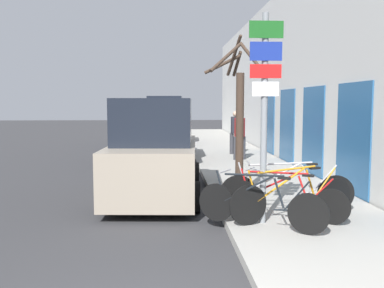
{
  "coord_description": "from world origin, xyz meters",
  "views": [
    {
      "loc": [
        -0.02,
        -3.45,
        2.27
      ],
      "look_at": [
        0.59,
        7.32,
        1.21
      ],
      "focal_mm": 40.0,
      "sensor_mm": 36.0,
      "label": 1
    }
  ],
  "objects_px": {
    "bicycle_3": "(287,191)",
    "pedestrian_near": "(240,132)",
    "bicycle_1": "(293,197)",
    "street_tree": "(238,118)",
    "parked_car_2": "(166,124)",
    "bicycle_0": "(260,205)",
    "parked_car_1": "(164,137)",
    "bicycle_2": "(284,198)",
    "parked_car_0": "(155,154)",
    "pedestrian_far": "(235,129)",
    "signpost": "(264,107)"
  },
  "relations": [
    {
      "from": "bicycle_3",
      "to": "pedestrian_near",
      "type": "bearing_deg",
      "value": 0.92
    },
    {
      "from": "bicycle_1",
      "to": "street_tree",
      "type": "relative_size",
      "value": 0.67
    },
    {
      "from": "parked_car_2",
      "to": "street_tree",
      "type": "bearing_deg",
      "value": -79.49
    },
    {
      "from": "bicycle_0",
      "to": "pedestrian_near",
      "type": "height_order",
      "value": "pedestrian_near"
    },
    {
      "from": "bicycle_0",
      "to": "street_tree",
      "type": "distance_m",
      "value": 2.87
    },
    {
      "from": "bicycle_3",
      "to": "parked_car_1",
      "type": "bearing_deg",
      "value": 20.19
    },
    {
      "from": "bicycle_2",
      "to": "bicycle_1",
      "type": "bearing_deg",
      "value": -109.57
    },
    {
      "from": "parked_car_2",
      "to": "bicycle_3",
      "type": "bearing_deg",
      "value": -77.49
    },
    {
      "from": "parked_car_0",
      "to": "pedestrian_far",
      "type": "xyz_separation_m",
      "value": [
        3.06,
        7.29,
        0.11
      ]
    },
    {
      "from": "bicycle_3",
      "to": "signpost",
      "type": "bearing_deg",
      "value": 142.37
    },
    {
      "from": "signpost",
      "to": "bicycle_0",
      "type": "height_order",
      "value": "signpost"
    },
    {
      "from": "bicycle_3",
      "to": "street_tree",
      "type": "xyz_separation_m",
      "value": [
        -0.71,
        1.52,
        1.34
      ]
    },
    {
      "from": "bicycle_2",
      "to": "street_tree",
      "type": "xyz_separation_m",
      "value": [
        -0.54,
        1.94,
        1.38
      ]
    },
    {
      "from": "parked_car_2",
      "to": "street_tree",
      "type": "distance_m",
      "value": 12.87
    },
    {
      "from": "signpost",
      "to": "parked_car_1",
      "type": "xyz_separation_m",
      "value": [
        -1.8,
        8.89,
        -1.23
      ]
    },
    {
      "from": "signpost",
      "to": "parked_car_2",
      "type": "xyz_separation_m",
      "value": [
        -1.77,
        14.97,
        -1.03
      ]
    },
    {
      "from": "bicycle_1",
      "to": "street_tree",
      "type": "bearing_deg",
      "value": -0.41
    },
    {
      "from": "bicycle_3",
      "to": "parked_car_1",
      "type": "distance_m",
      "value": 8.53
    },
    {
      "from": "signpost",
      "to": "parked_car_2",
      "type": "relative_size",
      "value": 0.74
    },
    {
      "from": "parked_car_0",
      "to": "pedestrian_near",
      "type": "height_order",
      "value": "parked_car_0"
    },
    {
      "from": "bicycle_1",
      "to": "parked_car_0",
      "type": "height_order",
      "value": "parked_car_0"
    },
    {
      "from": "bicycle_0",
      "to": "parked_car_0",
      "type": "distance_m",
      "value": 3.56
    },
    {
      "from": "bicycle_2",
      "to": "pedestrian_near",
      "type": "bearing_deg",
      "value": 29.98
    },
    {
      "from": "pedestrian_near",
      "to": "pedestrian_far",
      "type": "relative_size",
      "value": 1.01
    },
    {
      "from": "pedestrian_near",
      "to": "parked_car_2",
      "type": "bearing_deg",
      "value": 100.68
    },
    {
      "from": "parked_car_0",
      "to": "pedestrian_near",
      "type": "bearing_deg",
      "value": 65.95
    },
    {
      "from": "pedestrian_near",
      "to": "pedestrian_far",
      "type": "xyz_separation_m",
      "value": [
        0.11,
        1.69,
        -0.01
      ]
    },
    {
      "from": "signpost",
      "to": "parked_car_0",
      "type": "height_order",
      "value": "signpost"
    },
    {
      "from": "bicycle_2",
      "to": "parked_car_1",
      "type": "relative_size",
      "value": 0.41
    },
    {
      "from": "parked_car_0",
      "to": "parked_car_1",
      "type": "xyz_separation_m",
      "value": [
        0.16,
        6.18,
        -0.1
      ]
    },
    {
      "from": "parked_car_0",
      "to": "pedestrian_near",
      "type": "xyz_separation_m",
      "value": [
        2.95,
        5.61,
        0.12
      ]
    },
    {
      "from": "pedestrian_near",
      "to": "parked_car_1",
      "type": "bearing_deg",
      "value": 156.48
    },
    {
      "from": "pedestrian_near",
      "to": "street_tree",
      "type": "height_order",
      "value": "street_tree"
    },
    {
      "from": "signpost",
      "to": "bicycle_2",
      "type": "height_order",
      "value": "signpost"
    },
    {
      "from": "bicycle_3",
      "to": "street_tree",
      "type": "relative_size",
      "value": 0.72
    },
    {
      "from": "bicycle_2",
      "to": "pedestrian_near",
      "type": "relative_size",
      "value": 1.11
    },
    {
      "from": "pedestrian_far",
      "to": "parked_car_1",
      "type": "bearing_deg",
      "value": -150.09
    },
    {
      "from": "signpost",
      "to": "bicycle_1",
      "type": "bearing_deg",
      "value": 13.71
    },
    {
      "from": "bicycle_1",
      "to": "pedestrian_far",
      "type": "bearing_deg",
      "value": -20.78
    },
    {
      "from": "bicycle_1",
      "to": "parked_car_1",
      "type": "bearing_deg",
      "value": -2.53
    },
    {
      "from": "parked_car_0",
      "to": "parked_car_2",
      "type": "distance_m",
      "value": 12.27
    },
    {
      "from": "bicycle_3",
      "to": "parked_car_2",
      "type": "xyz_separation_m",
      "value": [
        -2.41,
        14.25,
        0.58
      ]
    },
    {
      "from": "bicycle_1",
      "to": "bicycle_3",
      "type": "xyz_separation_m",
      "value": [
        0.05,
        0.58,
        0.0
      ]
    },
    {
      "from": "bicycle_3",
      "to": "street_tree",
      "type": "height_order",
      "value": "street_tree"
    },
    {
      "from": "bicycle_2",
      "to": "bicycle_0",
      "type": "bearing_deg",
      "value": 169.05
    },
    {
      "from": "signpost",
      "to": "parked_car_1",
      "type": "relative_size",
      "value": 0.75
    },
    {
      "from": "parked_car_2",
      "to": "pedestrian_near",
      "type": "height_order",
      "value": "parked_car_2"
    },
    {
      "from": "bicycle_0",
      "to": "parked_car_1",
      "type": "height_order",
      "value": "parked_car_1"
    },
    {
      "from": "bicycle_0",
      "to": "bicycle_3",
      "type": "xyz_separation_m",
      "value": [
        0.75,
        1.01,
        0.02
      ]
    },
    {
      "from": "parked_car_0",
      "to": "bicycle_1",
      "type": "bearing_deg",
      "value": -41.52
    }
  ]
}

